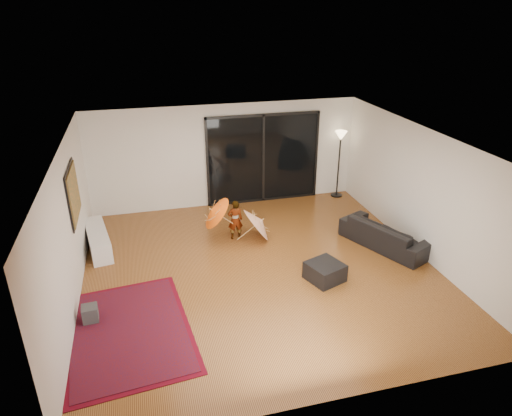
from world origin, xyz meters
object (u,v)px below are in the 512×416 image
object	(u,v)px
sofa	(386,234)
ottoman	(325,272)
media_console	(98,240)
child	(235,220)

from	to	relation	value
sofa	ottoman	xyz separation A→B (m)	(-1.83, -0.93, -0.12)
sofa	ottoman	size ratio (longest dim) A/B	3.27
media_console	sofa	size ratio (longest dim) A/B	0.79
media_console	ottoman	distance (m)	5.00
ottoman	child	bearing A→B (deg)	122.07
ottoman	media_console	bearing A→B (deg)	151.08
sofa	ottoman	world-z (taller)	sofa
sofa	child	bearing A→B (deg)	44.96
ottoman	child	xyz separation A→B (m)	(-1.33, 2.13, 0.29)
sofa	child	size ratio (longest dim) A/B	2.17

